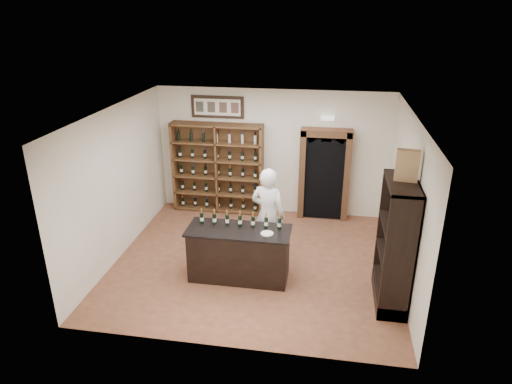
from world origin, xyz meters
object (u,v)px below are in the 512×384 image
counter_bottle_0 (202,218)px  side_cabinet (395,263)px  shopkeeper (268,215)px  wine_shelf (218,168)px  tasting_counter (239,254)px  wine_crate (407,165)px

counter_bottle_0 → side_cabinet: 3.49m
counter_bottle_0 → side_cabinet: side_cabinet is taller
shopkeeper → wine_shelf: bearing=-38.7°
tasting_counter → wine_crate: size_ratio=3.74×
counter_bottle_0 → wine_crate: size_ratio=0.60×
tasting_counter → shopkeeper: (0.43, 0.77, 0.47)m
side_cabinet → shopkeeper: (-2.30, 1.07, 0.21)m
counter_bottle_0 → wine_crate: bearing=-6.1°
wine_shelf → tasting_counter: (1.10, -2.93, -0.61)m
wine_shelf → side_cabinet: bearing=-40.2°
side_cabinet → shopkeeper: 2.54m
wine_shelf → wine_crate: (3.83, -3.16, 1.35)m
tasting_counter → wine_crate: wine_crate is taller
wine_shelf → counter_bottle_0: wine_shelf is taller
side_cabinet → counter_bottle_0: bearing=172.8°
wine_shelf → side_cabinet: 5.02m
shopkeeper → tasting_counter: bearing=76.9°
wine_shelf → shopkeeper: bearing=-54.8°
wine_shelf → tasting_counter: 3.19m
wine_shelf → counter_bottle_0: 2.82m
wine_shelf → shopkeeper: (1.53, -2.17, -0.14)m
side_cabinet → shopkeeper: bearing=155.1°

